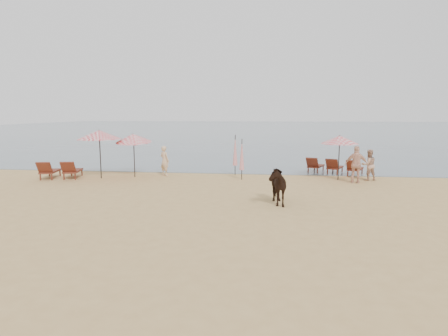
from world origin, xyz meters
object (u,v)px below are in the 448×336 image
Objects in this scene: umbrella_open_right at (340,140)px; umbrella_closed_left at (235,150)px; beachgoer_left at (165,161)px; beachgoer_right_b at (356,165)px; beachgoer_right_a at (369,165)px; lounger_cluster_left at (60,170)px; umbrella_open_left_a at (99,135)px; cow at (275,184)px; umbrella_open_left_b at (134,138)px; lounger_cluster_right at (334,166)px; umbrella_closed_right at (242,155)px.

umbrella_open_right is 5.89m from umbrella_closed_left.
umbrella_open_right is at bearing -147.72° from beachgoer_left.
beachgoer_right_a is at bearing -123.13° from beachgoer_right_b.
lounger_cluster_left is 0.86× the size of umbrella_open_left_a.
cow is (2.22, -6.84, -0.67)m from umbrella_closed_left.
cow is at bearing -126.42° from umbrella_open_right.
umbrella_open_left_b is 12.28m from beachgoer_right_b.
lounger_cluster_left is at bearing 179.94° from umbrella_open_right.
cow is 6.66m from beachgoer_right_b.
lounger_cluster_right is at bearing 53.81° from cow.
lounger_cluster_right is 11.94m from umbrella_open_left_b.
umbrella_open_left_a is (2.20, 0.41, 1.96)m from lounger_cluster_left.
beachgoer_right_a is at bearing -7.83° from lounger_cluster_left.
umbrella_open_left_b is 6.25m from umbrella_closed_right.
umbrella_open_right is (13.15, 1.06, -0.24)m from umbrella_open_left_a.
lounger_cluster_right is at bearing -0.41° from lounger_cluster_left.
umbrella_open_right is at bearing 47.66° from cow.
umbrella_closed_left is 1.36× the size of beachgoer_left.
cow is at bearing 169.41° from beachgoer_left.
umbrella_closed_left is (9.59, 2.40, 0.98)m from lounger_cluster_left.
umbrella_open_left_a reaches higher than cow.
lounger_cluster_right is at bearing 10.41° from umbrella_closed_left.
umbrella_open_left_a is 1.85m from umbrella_open_left_b.
umbrella_open_left_b is 1.15× the size of umbrella_closed_right.
lounger_cluster_right is 1.28× the size of umbrella_open_left_a.
umbrella_open_right is at bearing -70.38° from lounger_cluster_right.
lounger_cluster_left is at bearing -144.41° from lounger_cluster_right.
beachgoer_left is (-9.96, -1.75, 0.41)m from lounger_cluster_right.
lounger_cluster_left is 0.96× the size of umbrella_open_right.
umbrella_open_left_a is 1.61× the size of beachgoer_right_a.
umbrella_open_left_b is 1.37× the size of cow.
beachgoer_right_a is (1.61, 0.09, -1.36)m from umbrella_open_right.
umbrella_closed_left is at bearing 0.96° from lounger_cluster_left.
lounger_cluster_right is 2.95m from beachgoer_right_b.
umbrella_closed_left is at bearing -136.85° from beachgoer_left.
umbrella_open_left_b reaches higher than beachgoer_right_a.
beachgoer_right_b is (4.30, 5.09, 0.18)m from cow.
cow is at bearing -31.41° from umbrella_open_left_a.
umbrella_open_right is at bearing 6.16° from umbrella_closed_right.
beachgoer_right_b reaches higher than beachgoer_left.
beachgoer_left is 0.90× the size of beachgoer_right_b.
lounger_cluster_right is at bearing 25.64° from umbrella_closed_right.
umbrella_open_right reaches higher than cow.
beachgoer_right_a is at bearing -6.50° from umbrella_closed_left.
beachgoer_right_b is at bearing -54.29° from lounger_cluster_right.
umbrella_open_left_b reaches higher than umbrella_closed_right.
lounger_cluster_left is at bearing -165.97° from umbrella_closed_left.
umbrella_closed_left is 7.45m from beachgoer_right_a.
beachgoer_right_a reaches higher than cow.
beachgoer_right_b is (10.60, -1.08, 0.10)m from beachgoer_left.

